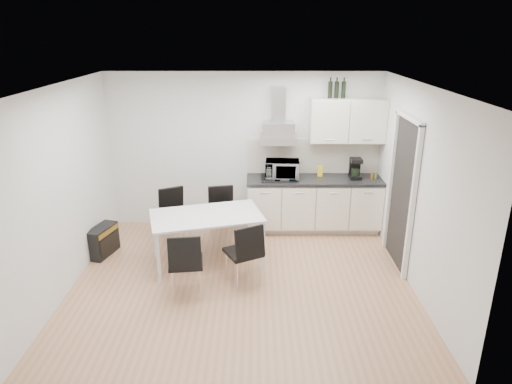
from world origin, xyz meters
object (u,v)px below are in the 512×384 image
(chair_far_left, at_px, (176,217))
(chair_far_right, at_px, (222,216))
(chair_near_right, at_px, (243,253))
(floor_speaker, at_px, (223,217))
(kitchenette, at_px, (316,183))
(guitar_amp, at_px, (103,241))
(dining_table, at_px, (206,219))
(chair_near_left, at_px, (186,263))

(chair_far_left, bearing_deg, chair_far_right, 158.37)
(chair_near_right, height_order, floor_speaker, chair_near_right)
(kitchenette, xyz_separation_m, chair_far_left, (-2.26, -0.55, -0.39))
(chair_far_right, distance_m, guitar_amp, 1.85)
(kitchenette, relative_size, chair_far_left, 2.86)
(chair_near_right, distance_m, floor_speaker, 2.00)
(dining_table, bearing_deg, kitchenette, 19.88)
(kitchenette, bearing_deg, chair_far_left, -166.23)
(chair_far_right, height_order, guitar_amp, chair_far_right)
(chair_far_left, relative_size, floor_speaker, 3.19)
(chair_near_right, distance_m, guitar_amp, 2.30)
(chair_near_left, xyz_separation_m, guitar_amp, (-1.42, 1.09, -0.21))
(chair_near_left, relative_size, floor_speaker, 3.19)
(chair_far_left, bearing_deg, kitchenette, 166.97)
(chair_far_right, height_order, chair_near_left, same)
(chair_far_left, bearing_deg, chair_near_left, 77.49)
(guitar_amp, distance_m, floor_speaker, 2.05)
(chair_far_left, height_order, floor_speaker, chair_far_left)
(dining_table, distance_m, chair_far_right, 0.77)
(dining_table, height_order, floor_speaker, dining_table)
(dining_table, distance_m, chair_near_right, 0.81)
(kitchenette, height_order, guitar_amp, kitchenette)
(chair_near_left, height_order, guitar_amp, chair_near_left)
(dining_table, xyz_separation_m, floor_speaker, (0.12, 1.36, -0.54))
(kitchenette, distance_m, guitar_amp, 3.49)
(dining_table, height_order, chair_near_left, chair_near_left)
(dining_table, xyz_separation_m, chair_far_left, (-0.56, 0.65, -0.24))
(kitchenette, relative_size, dining_table, 1.47)
(chair_far_right, relative_size, chair_near_right, 1.00)
(chair_far_left, relative_size, chair_near_left, 1.00)
(chair_far_left, xyz_separation_m, floor_speaker, (0.68, 0.72, -0.30))
(floor_speaker, bearing_deg, guitar_amp, -129.36)
(chair_near_left, bearing_deg, chair_near_right, 14.20)
(dining_table, xyz_separation_m, guitar_amp, (-1.60, 0.25, -0.45))
(chair_far_right, bearing_deg, floor_speaker, -96.09)
(guitar_amp, xyz_separation_m, floor_speaker, (1.72, 1.12, -0.09))
(chair_far_left, xyz_separation_m, chair_near_left, (0.38, -1.49, 0.00))
(chair_far_left, distance_m, chair_near_left, 1.53)
(dining_table, height_order, chair_near_right, chair_near_right)
(dining_table, bearing_deg, chair_far_left, 115.57)
(chair_near_left, height_order, floor_speaker, chair_near_left)
(chair_near_left, bearing_deg, chair_far_right, 70.31)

